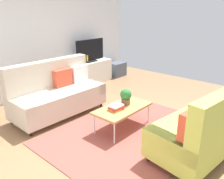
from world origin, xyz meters
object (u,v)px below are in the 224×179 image
object	(u,v)px
couch_green	(208,126)
table_book_0	(116,109)
coffee_table	(123,109)
vase_0	(73,62)
couch_beige	(58,93)
potted_plant	(126,96)
storage_trunk	(117,69)
vase_1	(77,61)
bottle_1	(87,59)
bottle_0	(85,60)
tv_console	(90,72)
tv	(90,51)

from	to	relation	value
couch_green	table_book_0	world-z (taller)	couch_green
coffee_table	vase_0	bearing A→B (deg)	69.20
couch_beige	coffee_table	size ratio (longest dim) A/B	1.74
couch_beige	potted_plant	bearing A→B (deg)	111.50
coffee_table	table_book_0	world-z (taller)	table_book_0
storage_trunk	table_book_0	world-z (taller)	table_book_0
couch_beige	vase_0	size ratio (longest dim) A/B	10.90
vase_1	bottle_1	xyz separation A→B (m)	(0.29, -0.09, 0.03)
couch_beige	bottle_0	size ratio (longest dim) A/B	11.62
potted_plant	vase_1	world-z (taller)	vase_1
bottle_0	table_book_0	bearing A→B (deg)	-121.23
couch_beige	couch_green	xyz separation A→B (m)	(0.66, -2.84, -0.01)
coffee_table	tv_console	bearing A→B (deg)	58.08
coffee_table	vase_0	size ratio (longest dim) A/B	6.28
tv_console	bottle_0	xyz separation A→B (m)	(-0.24, -0.04, 0.40)
tv	storage_trunk	xyz separation A→B (m)	(1.10, -0.08, -0.73)
potted_plant	vase_0	distance (m)	2.60
storage_trunk	vase_0	size ratio (longest dim) A/B	2.97
vase_1	table_book_0	bearing A→B (deg)	-116.76
vase_0	vase_1	world-z (taller)	vase_0
couch_green	vase_1	xyz separation A→B (m)	(0.82, 3.93, 0.28)
tv_console	storage_trunk	distance (m)	1.11
tv	vase_1	distance (m)	0.50
couch_green	vase_1	size ratio (longest dim) A/B	12.49
couch_beige	table_book_0	bearing A→B (deg)	99.75
potted_plant	tv_console	bearing A→B (deg)	59.99
coffee_table	tv	size ratio (longest dim) A/B	1.10
tv_console	storage_trunk	size ratio (longest dim) A/B	2.69
couch_green	storage_trunk	xyz separation A→B (m)	(2.36, 3.78, -0.22)
couch_green	storage_trunk	bearing A→B (deg)	65.49
vase_0	table_book_0	bearing A→B (deg)	-114.10
potted_plant	bottle_0	world-z (taller)	bottle_0
couch_green	tv	bearing A→B (deg)	79.39
tv_console	bottle_1	size ratio (longest dim) A/B	6.57
tv	bottle_0	size ratio (longest dim) A/B	6.08
couch_beige	tv_console	distance (m)	2.19
couch_beige	couch_green	world-z (taller)	same
vase_0	vase_1	size ratio (longest dim) A/B	1.10
vase_0	vase_1	xyz separation A→B (m)	(0.14, 0.00, -0.01)
coffee_table	bottle_0	xyz separation A→B (m)	(1.30, 2.42, 0.33)
table_book_0	tv_console	bearing A→B (deg)	55.24
tv	tv_console	bearing A→B (deg)	90.00
vase_0	bottle_1	distance (m)	0.44
couch_green	vase_0	bearing A→B (deg)	87.65
coffee_table	couch_green	bearing A→B (deg)	-78.92
couch_beige	vase_1	bearing A→B (deg)	-142.82
coffee_table	tv_console	distance (m)	2.90
tv	vase_1	bearing A→B (deg)	170.92
tv_console	vase_0	xyz separation A→B (m)	(-0.58, 0.05, 0.41)
coffee_table	potted_plant	distance (m)	0.24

